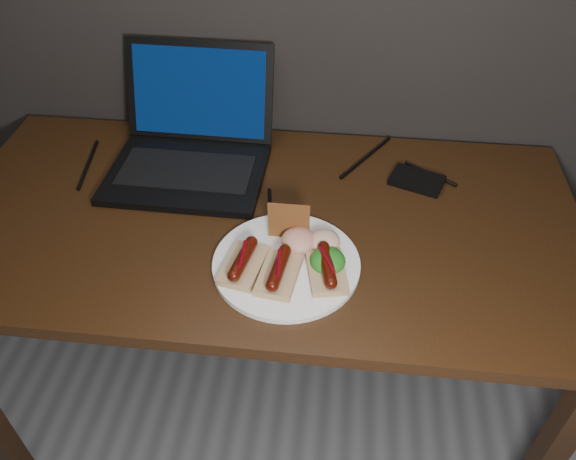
# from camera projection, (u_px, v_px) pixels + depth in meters

# --- Properties ---
(desk) EXTENTS (1.40, 0.70, 0.75)m
(desk) POSITION_uv_depth(u_px,v_px,m) (262.00, 246.00, 1.29)
(desk) COLOR #361F0D
(desk) RESTS_ON ground
(laptop) EXTENTS (0.37, 0.36, 0.25)m
(laptop) POSITION_uv_depth(u_px,v_px,m) (191.00, 144.00, 1.35)
(laptop) COLOR black
(laptop) RESTS_ON desk
(hard_drive) EXTENTS (0.14, 0.11, 0.02)m
(hard_drive) POSITION_uv_depth(u_px,v_px,m) (417.00, 180.00, 1.32)
(hard_drive) COLOR black
(hard_drive) RESTS_ON desk
(desk_cables) EXTENTS (0.91, 0.43, 0.01)m
(desk_cables) POSITION_uv_depth(u_px,v_px,m) (280.00, 175.00, 1.34)
(desk_cables) COLOR black
(desk_cables) RESTS_ON desk
(plate) EXTENTS (0.38, 0.38, 0.01)m
(plate) POSITION_uv_depth(u_px,v_px,m) (286.00, 264.00, 1.12)
(plate) COLOR white
(plate) RESTS_ON desk
(bread_sausage_left) EXTENTS (0.09, 0.13, 0.04)m
(bread_sausage_left) POSITION_uv_depth(u_px,v_px,m) (243.00, 263.00, 1.09)
(bread_sausage_left) COLOR #D8AB7F
(bread_sausage_left) RESTS_ON plate
(bread_sausage_center) EXTENTS (0.08, 0.12, 0.04)m
(bread_sausage_center) POSITION_uv_depth(u_px,v_px,m) (279.00, 272.00, 1.07)
(bread_sausage_center) COLOR #D8AB7F
(bread_sausage_center) RESTS_ON plate
(bread_sausage_right) EXTENTS (0.09, 0.13, 0.04)m
(bread_sausage_right) POSITION_uv_depth(u_px,v_px,m) (327.00, 269.00, 1.07)
(bread_sausage_right) COLOR #D8AB7F
(bread_sausage_right) RESTS_ON plate
(crispbread) EXTENTS (0.09, 0.01, 0.08)m
(crispbread) POSITION_uv_depth(u_px,v_px,m) (289.00, 221.00, 1.14)
(crispbread) COLOR #995A29
(crispbread) RESTS_ON plate
(salad_greens) EXTENTS (0.07, 0.07, 0.04)m
(salad_greens) POSITION_uv_depth(u_px,v_px,m) (328.00, 261.00, 1.09)
(salad_greens) COLOR #144F0F
(salad_greens) RESTS_ON plate
(salsa_mound) EXTENTS (0.07, 0.07, 0.04)m
(salsa_mound) POSITION_uv_depth(u_px,v_px,m) (299.00, 240.00, 1.13)
(salsa_mound) COLOR maroon
(salsa_mound) RESTS_ON plate
(coleslaw_mound) EXTENTS (0.06, 0.06, 0.04)m
(coleslaw_mound) POSITION_uv_depth(u_px,v_px,m) (324.00, 241.00, 1.13)
(coleslaw_mound) COLOR silver
(coleslaw_mound) RESTS_ON plate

